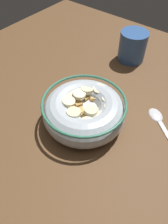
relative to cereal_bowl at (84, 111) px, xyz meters
The scene contains 4 objects.
ground_plane 4.46cm from the cereal_bowl, 155.34° to the left, with size 100.67×100.67×2.00cm, color brown.
cereal_bowl is the anchor object (origin of this frame).
spoon 17.85cm from the cereal_bowl, 53.38° to the right, with size 11.44×13.49×0.80cm.
coffee_mug 28.62cm from the cereal_bowl, ahead, with size 10.88×8.03×8.72cm.
Camera 1 is at (-24.27, -19.12, 38.44)cm, focal length 33.82 mm.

